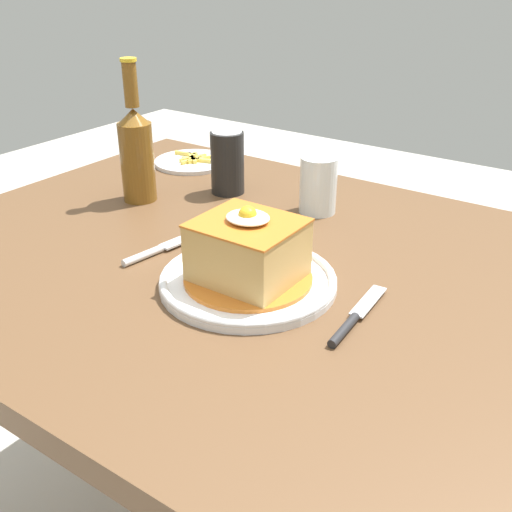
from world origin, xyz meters
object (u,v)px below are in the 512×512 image
object	(u,v)px
main_plate	(248,280)
soda_can	(227,163)
beer_bottle_amber	(136,150)
drinking_glass	(318,189)
knife	(351,321)
fork	(154,251)
side_plate_fries	(192,161)

from	to	relation	value
main_plate	soda_can	world-z (taller)	soda_can
beer_bottle_amber	drinking_glass	distance (m)	0.35
beer_bottle_amber	drinking_glass	world-z (taller)	beer_bottle_amber
knife	drinking_glass	distance (m)	0.39
main_plate	fork	world-z (taller)	main_plate
main_plate	side_plate_fries	size ratio (longest dim) A/B	1.51
main_plate	knife	size ratio (longest dim) A/B	1.55
knife	beer_bottle_amber	bearing A→B (deg)	162.79
main_plate	beer_bottle_amber	xyz separation A→B (m)	(-0.37, 0.16, 0.09)
beer_bottle_amber	drinking_glass	xyz separation A→B (m)	(0.31, 0.14, -0.05)
knife	soda_can	xyz separation A→B (m)	(-0.43, 0.30, 0.06)
knife	beer_bottle_amber	xyz separation A→B (m)	(-0.54, 0.17, 0.09)
fork	drinking_glass	bearing A→B (deg)	67.80
knife	side_plate_fries	bearing A→B (deg)	146.67
knife	soda_can	size ratio (longest dim) A/B	1.34
drinking_glass	main_plate	bearing A→B (deg)	-79.22
fork	drinking_glass	world-z (taller)	drinking_glass
beer_bottle_amber	side_plate_fries	xyz separation A→B (m)	(-0.06, 0.23, -0.09)
fork	knife	world-z (taller)	same
side_plate_fries	soda_can	bearing A→B (deg)	-29.30
main_plate	drinking_glass	bearing A→B (deg)	100.78
soda_can	drinking_glass	bearing A→B (deg)	3.70
knife	side_plate_fries	size ratio (longest dim) A/B	0.97
beer_bottle_amber	side_plate_fries	world-z (taller)	beer_bottle_amber
knife	beer_bottle_amber	size ratio (longest dim) A/B	0.62
drinking_glass	knife	bearing A→B (deg)	-53.71
knife	beer_bottle_amber	distance (m)	0.57
fork	knife	distance (m)	0.35
soda_can	drinking_glass	distance (m)	0.20
main_plate	drinking_glass	xyz separation A→B (m)	(-0.06, 0.30, 0.04)
beer_bottle_amber	drinking_glass	size ratio (longest dim) A/B	2.53
soda_can	side_plate_fries	bearing A→B (deg)	150.70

